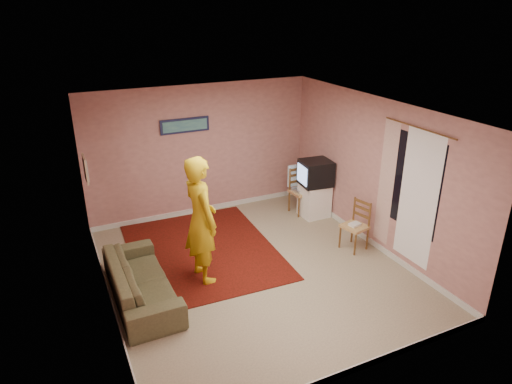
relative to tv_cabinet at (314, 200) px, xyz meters
name	(u,v)px	position (x,y,z in m)	size (l,w,h in m)	color
ground	(255,270)	(-1.95, -1.35, -0.33)	(5.00, 5.00, 0.00)	tan
wall_back	(201,151)	(-1.95, 1.15, 0.97)	(4.50, 0.02, 2.60)	tan
wall_front	(356,281)	(-1.95, -3.85, 0.97)	(4.50, 0.02, 2.60)	tan
wall_left	(100,225)	(-4.20, -1.35, 0.97)	(0.02, 5.00, 2.60)	tan
wall_right	(374,174)	(0.30, -1.35, 0.97)	(0.02, 5.00, 2.60)	tan
ceiling	(255,110)	(-1.95, -1.35, 2.27)	(4.50, 5.00, 0.02)	white
baseboard_back	(204,209)	(-1.95, 1.14, -0.28)	(4.50, 0.02, 0.10)	silver
baseboard_front	(346,372)	(-1.95, -3.84, -0.28)	(4.50, 0.02, 0.10)	silver
baseboard_left	(112,303)	(-4.19, -1.35, -0.28)	(0.02, 5.00, 0.10)	silver
baseboard_right	(367,239)	(0.29, -1.35, -0.28)	(0.02, 5.00, 0.10)	silver
window	(413,183)	(0.29, -2.25, 1.12)	(0.01, 1.10, 1.50)	black
curtain_sheer	(418,199)	(0.28, -2.40, 0.92)	(0.01, 0.75, 2.10)	white
curtain_floral	(386,184)	(0.26, -1.70, 0.92)	(0.01, 0.35, 2.10)	#F1E4CD
curtain_rod	(419,128)	(0.25, -2.25, 1.99)	(0.02, 0.02, 1.40)	brown
picture_back	(185,125)	(-2.25, 1.12, 1.52)	(0.95, 0.04, 0.28)	#15183A
picture_left	(86,169)	(-4.17, 0.25, 1.22)	(0.04, 0.38, 0.42)	tan
area_rug	(203,251)	(-2.51, -0.41, -0.33)	(2.39, 2.98, 0.02)	black
tv_cabinet	(314,200)	(0.00, 0.00, 0.00)	(0.52, 0.48, 0.67)	white
crt_tv	(316,173)	(-0.01, 0.00, 0.58)	(0.63, 0.58, 0.50)	black
chair_a	(302,186)	(-0.16, 0.25, 0.23)	(0.46, 0.44, 0.51)	tan
dvd_player	(302,189)	(-0.16, 0.25, 0.17)	(0.35, 0.25, 0.06)	#B7B7BC
blue_throw	(297,175)	(-0.16, 0.44, 0.42)	(0.43, 0.05, 0.45)	#9BD7FF
chair_b	(355,221)	(-0.09, -1.44, 0.20)	(0.46, 0.47, 0.48)	tan
game_console	(355,224)	(-0.09, -1.44, 0.13)	(0.19, 0.14, 0.04)	silver
sofa	(141,280)	(-3.75, -1.32, -0.04)	(1.99, 0.78, 0.58)	brown
person	(201,220)	(-2.76, -1.19, 0.67)	(0.73, 0.48, 2.00)	gold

